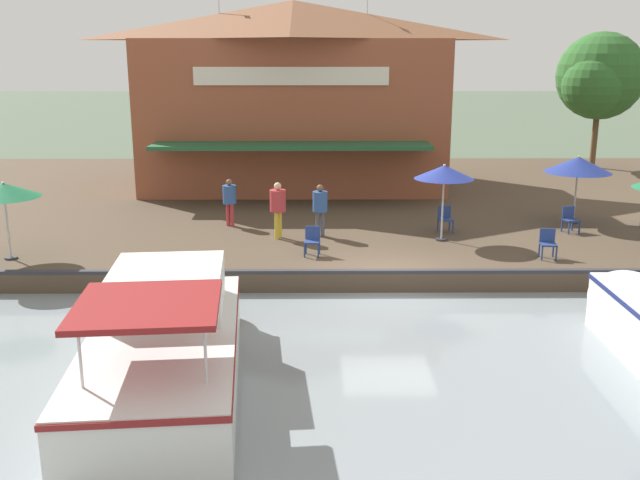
# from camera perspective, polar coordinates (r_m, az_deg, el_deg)

# --- Properties ---
(ground_plane) EXTENTS (220.00, 220.00, 0.00)m
(ground_plane) POSITION_cam_1_polar(r_m,az_deg,el_deg) (19.46, 5.51, -4.44)
(ground_plane) COLOR #4C5B47
(quay_deck) EXTENTS (22.00, 56.00, 0.60)m
(quay_deck) POSITION_cam_1_polar(r_m,az_deg,el_deg) (29.97, 3.40, 3.00)
(quay_deck) COLOR #4C3D2D
(quay_deck) RESTS_ON ground
(quay_edge_fender) EXTENTS (0.20, 50.40, 0.10)m
(quay_edge_fender) POSITION_cam_1_polar(r_m,az_deg,el_deg) (19.35, 5.53, -2.53)
(quay_edge_fender) COLOR #2D2D33
(quay_edge_fender) RESTS_ON quay_deck
(waterfront_restaurant) EXTENTS (9.04, 13.35, 8.93)m
(waterfront_restaurant) POSITION_cam_1_polar(r_m,az_deg,el_deg) (32.06, -2.10, 11.62)
(waterfront_restaurant) COLOR brown
(waterfront_restaurant) RESTS_ON quay_deck
(patio_umbrella_back_row) EXTENTS (2.26, 2.26, 2.38)m
(patio_umbrella_back_row) POSITION_cam_1_polar(r_m,az_deg,el_deg) (26.15, 19.96, 5.69)
(patio_umbrella_back_row) COLOR #B7B7B7
(patio_umbrella_back_row) RESTS_ON quay_deck
(patio_umbrella_mid_patio_right) EXTENTS (2.03, 2.03, 2.27)m
(patio_umbrella_mid_patio_right) POSITION_cam_1_polar(r_m,az_deg,el_deg) (22.05, -24.00, 3.66)
(patio_umbrella_mid_patio_right) COLOR #B7B7B7
(patio_umbrella_mid_patio_right) RESTS_ON quay_deck
(patio_umbrella_mid_patio_left) EXTENTS (1.86, 1.86, 2.44)m
(patio_umbrella_mid_patio_left) POSITION_cam_1_polar(r_m,az_deg,el_deg) (22.56, 9.90, 5.36)
(patio_umbrella_mid_patio_left) COLOR #B7B7B7
(patio_umbrella_mid_patio_left) RESTS_ON quay_deck
(cafe_chair_far_corner_seat) EXTENTS (0.48, 0.48, 0.85)m
(cafe_chair_far_corner_seat) POSITION_cam_1_polar(r_m,az_deg,el_deg) (24.06, 9.97, 1.78)
(cafe_chair_far_corner_seat) COLOR navy
(cafe_chair_far_corner_seat) RESTS_ON quay_deck
(cafe_chair_back_row_seat) EXTENTS (0.54, 0.54, 0.85)m
(cafe_chair_back_row_seat) POSITION_cam_1_polar(r_m,az_deg,el_deg) (25.05, 19.37, 1.68)
(cafe_chair_back_row_seat) COLOR navy
(cafe_chair_back_row_seat) RESTS_ON quay_deck
(cafe_chair_beside_entrance) EXTENTS (0.48, 0.48, 0.85)m
(cafe_chair_beside_entrance) POSITION_cam_1_polar(r_m,az_deg,el_deg) (20.89, -0.62, 0.05)
(cafe_chair_beside_entrance) COLOR navy
(cafe_chair_beside_entrance) RESTS_ON quay_deck
(cafe_chair_mid_patio) EXTENTS (0.48, 0.48, 0.85)m
(cafe_chair_mid_patio) POSITION_cam_1_polar(r_m,az_deg,el_deg) (21.63, 17.77, -0.15)
(cafe_chair_mid_patio) COLOR navy
(cafe_chair_mid_patio) RESTS_ON quay_deck
(person_mid_patio) EXTENTS (0.48, 0.48, 1.69)m
(person_mid_patio) POSITION_cam_1_polar(r_m,az_deg,el_deg) (22.97, 0.00, 2.90)
(person_mid_patio) COLOR #4C4C56
(person_mid_patio) RESTS_ON quay_deck
(person_near_entrance) EXTENTS (0.51, 0.51, 1.81)m
(person_near_entrance) POSITION_cam_1_polar(r_m,az_deg,el_deg) (22.73, -3.39, 2.97)
(person_near_entrance) COLOR gold
(person_near_entrance) RESTS_ON quay_deck
(person_at_quay_edge) EXTENTS (0.46, 0.46, 1.63)m
(person_at_quay_edge) POSITION_cam_1_polar(r_m,az_deg,el_deg) (24.57, -7.25, 3.44)
(person_at_quay_edge) COLOR #B23338
(person_at_quay_edge) RESTS_ON quay_deck
(motorboat_far_downstream) EXTENTS (8.10, 3.38, 2.32)m
(motorboat_far_downstream) POSITION_cam_1_polar(r_m,az_deg,el_deg) (14.78, -12.05, -7.46)
(motorboat_far_downstream) COLOR white
(motorboat_far_downstream) RESTS_ON river_water
(tree_downstream_bank) EXTENTS (4.60, 4.39, 6.87)m
(tree_downstream_bank) POSITION_cam_1_polar(r_m,az_deg,el_deg) (39.37, 21.40, 11.94)
(tree_downstream_bank) COLOR brown
(tree_downstream_bank) RESTS_ON quay_deck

